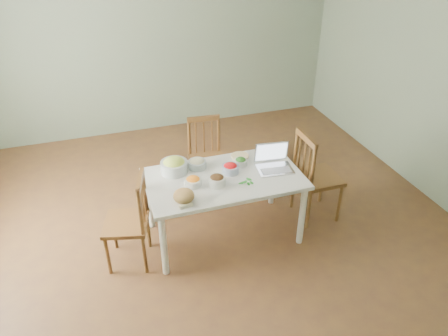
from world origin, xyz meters
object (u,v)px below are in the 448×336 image
object	(u,v)px
laptop	(276,159)
chair_far	(207,159)
chair_left	(126,221)
bowl_squash	(174,165)
dining_table	(224,207)
chair_right	(318,175)
bread_boule	(184,196)

from	to	relation	value
laptop	chair_far	bearing A→B (deg)	125.51
laptop	chair_left	bearing A→B (deg)	-171.56
bowl_squash	chair_left	bearing A→B (deg)	-149.76
chair_left	bowl_squash	size ratio (longest dim) A/B	3.50
dining_table	chair_right	world-z (taller)	chair_right
chair_left	bread_boule	distance (m)	0.61
chair_far	dining_table	bearing A→B (deg)	-89.54
chair_left	bowl_squash	bearing A→B (deg)	135.41
dining_table	bowl_squash	bearing A→B (deg)	150.65
chair_left	laptop	xyz separation A→B (m)	(1.44, 0.04, 0.35)
chair_right	dining_table	bearing A→B (deg)	91.18
chair_right	laptop	size ratio (longest dim) A/B	2.91
chair_left	laptop	size ratio (longest dim) A/B	2.70
chair_left	bread_boule	xyz separation A→B (m)	(0.50, -0.19, 0.29)
dining_table	bowl_squash	distance (m)	0.63
bread_boule	chair_right	bearing A→B (deg)	10.60
dining_table	bowl_squash	size ratio (longest dim) A/B	5.65
laptop	bowl_squash	bearing A→B (deg)	170.68
chair_left	dining_table	bearing A→B (deg)	109.58
bowl_squash	laptop	distance (m)	0.96
chair_far	bread_boule	size ratio (longest dim) A/B	4.83
chair_far	chair_right	xyz separation A→B (m)	(0.96, -0.76, 0.05)
chair_far	chair_left	bearing A→B (deg)	-134.92
dining_table	laptop	distance (m)	0.68
chair_far	bowl_squash	distance (m)	0.79
bread_boule	chair_far	bearing A→B (deg)	64.01
dining_table	bread_boule	world-z (taller)	bread_boule
dining_table	chair_far	bearing A→B (deg)	85.60
dining_table	chair_left	world-z (taller)	chair_left
chair_right	bread_boule	world-z (taller)	chair_right
dining_table	chair_left	xyz separation A→B (m)	(-0.94, -0.07, 0.11)
chair_left	laptop	world-z (taller)	laptop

